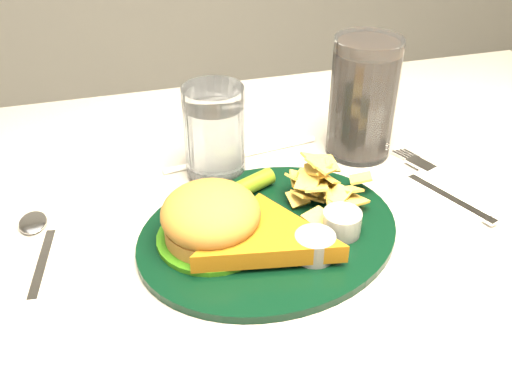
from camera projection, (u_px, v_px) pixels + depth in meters
dinner_plate at (269, 212)px, 0.60m from camera, size 0.34×0.31×0.07m
water_glass at (214, 133)px, 0.69m from camera, size 0.09×0.09×0.12m
cola_glass at (363, 98)px, 0.72m from camera, size 0.10×0.10×0.16m
fork_napkin at (446, 194)px, 0.67m from camera, size 0.17×0.19×0.01m
spoon at (42, 261)px, 0.57m from camera, size 0.06×0.15×0.01m
wrapped_straw at (242, 155)px, 0.75m from camera, size 0.22×0.10×0.01m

